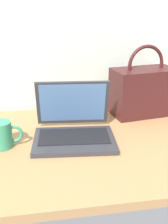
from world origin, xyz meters
name	(u,v)px	position (x,y,z in m)	size (l,w,h in m)	color
desk	(94,143)	(0.00, 0.00, 0.01)	(1.60, 0.76, 0.03)	#A87A4C
laptop	(74,127)	(-0.08, 0.04, 0.08)	(0.33, 0.30, 0.21)	#2D2D33
coffee_mug	(2,134)	(-0.35, 0.00, 0.08)	(0.12, 0.08, 0.10)	#338C66
handbag	(144,90)	(0.29, 0.24, 0.15)	(0.32, 0.20, 0.33)	#3F1919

